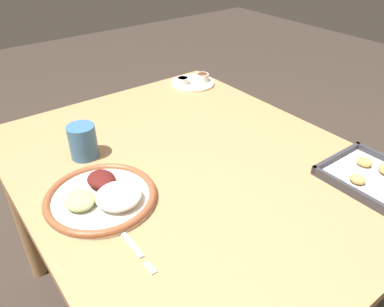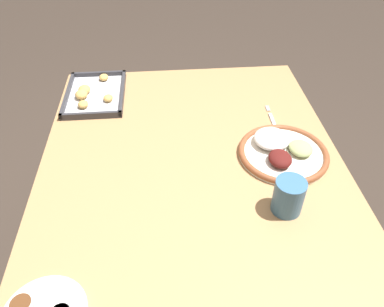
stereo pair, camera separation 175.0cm
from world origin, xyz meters
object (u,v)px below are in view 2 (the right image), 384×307
dinner_plate (282,151)px  fork (274,123)px  baking_tray (94,94)px  drinking_cup (288,196)px

dinner_plate → fork: dinner_plate is taller
dinner_plate → baking_tray: bearing=58.1°
baking_tray → drinking_cup: drinking_cup is taller
dinner_plate → drinking_cup: size_ratio=2.77×
drinking_cup → baking_tray: bearing=43.3°
dinner_plate → drinking_cup: (-0.23, 0.05, 0.04)m
fork → baking_tray: bearing=71.3°
fork → drinking_cup: bearing=171.2°
baking_tray → dinner_plate: bearing=-121.9°
drinking_cup → dinner_plate: bearing=-12.4°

